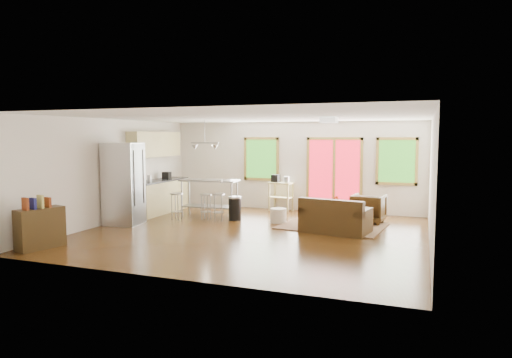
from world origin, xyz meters
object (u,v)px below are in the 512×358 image
(rug, at_px, (332,226))
(loveseat, at_px, (335,219))
(island, at_px, (209,191))
(kitchen_cart, at_px, (280,186))
(armchair, at_px, (368,207))
(refrigerator, at_px, (124,184))
(ottoman, at_px, (320,211))
(coffee_table, at_px, (351,209))

(rug, distance_m, loveseat, 0.76)
(island, xyz_separation_m, kitchen_cart, (1.55, 1.53, 0.03))
(armchair, distance_m, refrigerator, 6.12)
(ottoman, relative_size, island, 0.34)
(rug, relative_size, loveseat, 1.47)
(loveseat, xyz_separation_m, refrigerator, (-5.08, -0.78, 0.69))
(ottoman, bearing_deg, refrigerator, -149.96)
(coffee_table, height_order, armchair, armchair)
(coffee_table, distance_m, refrigerator, 5.69)
(coffee_table, bearing_deg, refrigerator, -158.51)
(armchair, bearing_deg, island, 12.48)
(loveseat, distance_m, coffee_table, 1.30)
(rug, bearing_deg, coffee_table, 59.51)
(island, height_order, kitchen_cart, kitchen_cart)
(armchair, bearing_deg, loveseat, 74.89)
(rug, distance_m, armchair, 1.18)
(coffee_table, height_order, kitchen_cart, kitchen_cart)
(island, bearing_deg, ottoman, 14.16)
(ottoman, bearing_deg, rug, -63.56)
(loveseat, distance_m, island, 3.78)
(rug, distance_m, refrigerator, 5.20)
(armchair, height_order, refrigerator, refrigerator)
(refrigerator, distance_m, kitchen_cart, 4.49)
(coffee_table, height_order, refrigerator, refrigerator)
(rug, distance_m, ottoman, 1.21)
(rug, bearing_deg, kitchen_cart, 135.31)
(loveseat, bearing_deg, armchair, 78.55)
(rug, xyz_separation_m, kitchen_cart, (-1.89, 1.87, 0.71))
(ottoman, xyz_separation_m, refrigerator, (-4.36, -2.52, 0.83))
(coffee_table, xyz_separation_m, kitchen_cart, (-2.26, 1.25, 0.37))
(loveseat, height_order, ottoman, loveseat)
(refrigerator, bearing_deg, loveseat, 0.22)
(coffee_table, relative_size, island, 0.66)
(loveseat, bearing_deg, refrigerator, -161.49)
(coffee_table, distance_m, island, 3.83)
(rug, height_order, armchair, armchair)
(armchair, xyz_separation_m, kitchen_cart, (-2.65, 1.06, 0.32))
(rug, height_order, kitchen_cart, kitchen_cart)
(armchair, bearing_deg, rug, 52.96)
(ottoman, bearing_deg, armchair, -11.46)
(ottoman, bearing_deg, island, -165.84)
(coffee_table, height_order, island, island)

